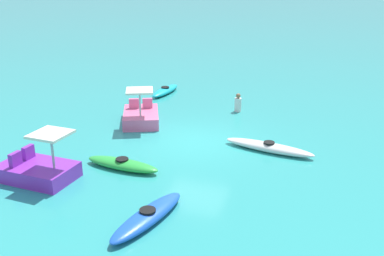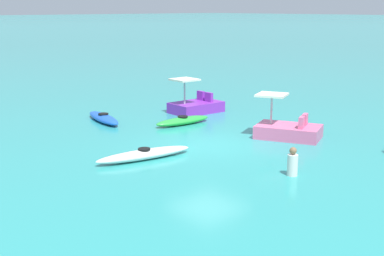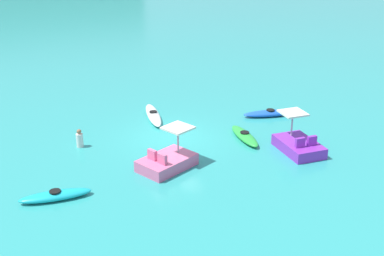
# 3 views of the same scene
# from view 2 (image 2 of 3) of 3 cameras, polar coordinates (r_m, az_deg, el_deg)

# --- Properties ---
(ground_plane) EXTENTS (600.00, 600.00, 0.00)m
(ground_plane) POSITION_cam_2_polar(r_m,az_deg,el_deg) (19.39, 1.75, -1.80)
(ground_plane) COLOR teal
(kayak_white) EXTENTS (1.27, 3.48, 0.37)m
(kayak_white) POSITION_cam_2_polar(r_m,az_deg,el_deg) (17.59, -5.18, -2.86)
(kayak_white) COLOR white
(kayak_white) RESTS_ON ground_plane
(kayak_green) EXTENTS (0.93, 2.77, 0.37)m
(kayak_green) POSITION_cam_2_polar(r_m,az_deg,el_deg) (22.66, -1.01, 0.79)
(kayak_green) COLOR green
(kayak_green) RESTS_ON ground_plane
(kayak_blue) EXTENTS (3.08, 1.34, 0.37)m
(kayak_blue) POSITION_cam_2_polar(r_m,az_deg,el_deg) (23.55, -9.54, 1.08)
(kayak_blue) COLOR blue
(kayak_blue) RESTS_ON ground_plane
(pedal_boat_purple) EXTENTS (1.64, 2.52, 1.68)m
(pedal_boat_purple) POSITION_cam_2_polar(r_m,az_deg,el_deg) (25.22, 0.41, 2.45)
(pedal_boat_purple) COLOR purple
(pedal_boat_purple) RESTS_ON ground_plane
(pedal_boat_pink) EXTENTS (2.80, 2.34, 1.68)m
(pedal_boat_pink) POSITION_cam_2_polar(r_m,az_deg,el_deg) (20.62, 10.33, -0.15)
(pedal_boat_pink) COLOR pink
(pedal_boat_pink) RESTS_ON ground_plane
(person_near_shore) EXTENTS (0.43, 0.43, 0.88)m
(person_near_shore) POSITION_cam_2_polar(r_m,az_deg,el_deg) (16.06, 10.80, -3.75)
(person_near_shore) COLOR silver
(person_near_shore) RESTS_ON ground_plane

